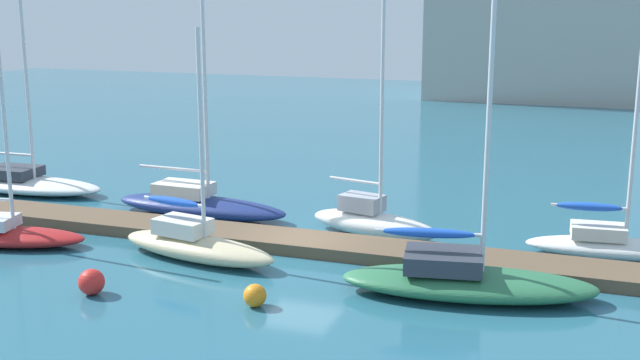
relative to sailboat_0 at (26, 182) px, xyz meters
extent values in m
plane|color=#286075|center=(14.48, -3.58, -0.49)|extent=(120.00, 120.00, 0.00)
cube|color=brown|center=(14.48, -3.58, -0.28)|extent=(31.47, 2.00, 0.41)
ellipsoid|color=white|center=(0.08, 0.00, -0.15)|extent=(7.38, 2.67, 0.68)
cube|color=#333842|center=(-0.65, -0.02, 0.41)|extent=(2.25, 1.77, 0.44)
cylinder|color=silver|center=(0.45, 0.02, 5.13)|extent=(0.14, 0.14, 9.87)
cylinder|color=silver|center=(-1.08, -0.04, 1.23)|extent=(3.07, 0.22, 0.12)
ellipsoid|color=#B21E1E|center=(4.67, -6.66, -0.18)|extent=(5.93, 2.90, 0.62)
cylinder|color=silver|center=(4.95, -6.60, 3.59)|extent=(0.13, 0.13, 6.92)
ellipsoid|color=navy|center=(9.24, -0.99, -0.09)|extent=(7.43, 2.22, 0.79)
cube|color=silver|center=(8.50, -0.97, 0.56)|extent=(2.25, 1.46, 0.51)
cylinder|color=silver|center=(9.61, -1.00, 4.74)|extent=(0.14, 0.14, 8.87)
cylinder|color=silver|center=(8.06, -0.96, 1.36)|extent=(3.10, 0.21, 0.12)
ellipsoid|color=beige|center=(11.72, -5.84, -0.09)|extent=(6.12, 2.68, 0.80)
cube|color=silver|center=(11.14, -5.74, 0.57)|extent=(1.95, 1.46, 0.52)
cylinder|color=silver|center=(12.01, -5.89, 3.69)|extent=(0.14, 0.14, 6.76)
cylinder|color=silver|center=(10.79, -5.68, 1.37)|extent=(2.47, 0.55, 0.11)
ellipsoid|color=blue|center=(10.79, -5.68, 1.37)|extent=(2.27, 0.75, 0.28)
ellipsoid|color=white|center=(16.45, -1.32, -0.04)|extent=(5.21, 2.53, 0.89)
cube|color=#9EA3AD|center=(15.96, -1.21, 0.70)|extent=(1.69, 1.31, 0.58)
cylinder|color=silver|center=(16.70, -1.38, 4.31)|extent=(0.13, 0.13, 7.82)
cylinder|color=silver|center=(15.67, -1.14, 1.49)|extent=(2.08, 0.58, 0.10)
ellipsoid|color=#2D7047|center=(20.66, -6.22, -0.09)|extent=(7.60, 3.64, 0.80)
cube|color=#333842|center=(19.94, -6.34, 0.57)|extent=(2.45, 2.05, 0.52)
cylinder|color=silver|center=(21.02, -6.16, 4.78)|extent=(0.14, 0.14, 8.94)
cylinder|color=silver|center=(19.51, -6.42, 1.37)|extent=(3.04, 0.63, 0.11)
ellipsoid|color=blue|center=(19.51, -6.42, 1.37)|extent=(2.78, 0.82, 0.28)
ellipsoid|color=white|center=(24.68, -1.03, -0.15)|extent=(5.91, 2.14, 0.67)
cube|color=silver|center=(24.11, -1.09, 0.40)|extent=(1.83, 1.28, 0.43)
cylinder|color=silver|center=(24.97, -1.01, 4.14)|extent=(0.13, 0.13, 7.91)
cylinder|color=silver|center=(23.76, -1.12, 1.22)|extent=(2.43, 0.34, 0.11)
ellipsoid|color=blue|center=(23.76, -1.12, 1.22)|extent=(2.21, 0.56, 0.28)
sphere|color=red|center=(10.35, -9.72, -0.10)|extent=(0.77, 0.77, 0.77)
sphere|color=orange|center=(15.20, -8.98, -0.16)|extent=(0.65, 0.65, 0.65)
cube|color=#ADA89E|center=(17.81, 44.02, 7.61)|extent=(17.26, 9.61, 16.19)
camera|label=1|loc=(23.88, -27.89, 7.81)|focal=44.37mm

